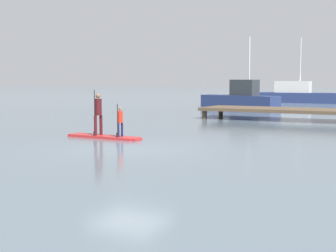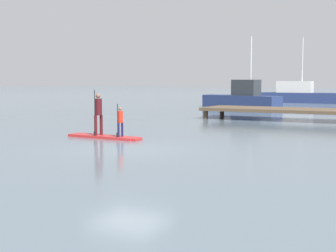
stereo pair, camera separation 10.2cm
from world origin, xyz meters
The scene contains 7 objects.
ground_plane centered at (0.00, 0.00, 0.00)m, with size 240.00×240.00×0.00m, color slate.
paddleboard_near centered at (-2.62, 2.29, 0.05)m, with size 3.30×0.87×0.10m.
paddler_adult centered at (-2.92, 2.31, 1.06)m, with size 0.31×0.52×1.81m.
paddler_child_solo centered at (-1.84, 2.24, 0.75)m, with size 0.21×0.40×1.28m.
fishing_boat_green_midground centered at (-5.11, 25.09, 0.76)m, with size 7.07×3.47×5.70m.
motor_boat_small_navy centered at (-3.13, 35.97, 0.80)m, with size 7.56×2.07×6.35m.
floating_dock centered at (1.90, 14.45, 0.56)m, with size 10.53×3.15×0.66m.
Camera 1 is at (8.90, -14.14, 2.33)m, focal length 54.08 mm.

